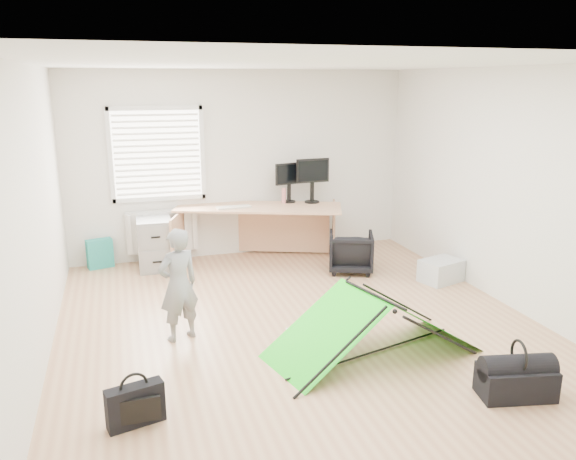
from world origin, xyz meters
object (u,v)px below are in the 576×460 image
object	(u,v)px
desk	(259,233)
duffel_bag	(516,382)
monitor_left	(289,188)
monitor_right	(312,187)
office_chair	(351,252)
laptop_bag	(135,405)
thermos	(284,196)
filing_cabinet	(155,243)
kite	(373,325)
storage_crate	(441,271)
person	(178,285)

from	to	relation	value
desk	duffel_bag	distance (m)	4.36
monitor_left	monitor_right	size ratio (longest dim) A/B	0.90
office_chair	laptop_bag	bearing A→B (deg)	65.18
laptop_bag	duffel_bag	size ratio (longest dim) A/B	0.72
duffel_bag	thermos	bearing A→B (deg)	111.15
monitor_right	filing_cabinet	bearing A→B (deg)	175.32
monitor_left	monitor_right	bearing A→B (deg)	-34.47
thermos	monitor_left	bearing A→B (deg)	22.75
kite	storage_crate	distance (m)	2.35
monitor_left	office_chair	xyz separation A→B (m)	(0.58, -1.00, -0.74)
thermos	monitor_right	bearing A→B (deg)	-11.58
thermos	storage_crate	size ratio (longest dim) A/B	0.43
monitor_left	duffel_bag	size ratio (longest dim) A/B	0.74
filing_cabinet	office_chair	bearing A→B (deg)	-19.25
office_chair	desk	bearing A→B (deg)	-17.31
thermos	duffel_bag	distance (m)	4.44
monitor_right	laptop_bag	distance (m)	4.68
office_chair	duffel_bag	world-z (taller)	office_chair
monitor_left	office_chair	bearing A→B (deg)	-73.60
monitor_left	kite	bearing A→B (deg)	-106.70
monitor_left	office_chair	size ratio (longest dim) A/B	0.75
office_chair	duffel_bag	size ratio (longest dim) A/B	0.99
thermos	kite	bearing A→B (deg)	-91.63
desk	office_chair	size ratio (longest dim) A/B	3.92
monitor_left	desk	bearing A→B (deg)	-178.04
monitor_left	kite	size ratio (longest dim) A/B	0.23
thermos	person	xyz separation A→B (m)	(-1.81, -2.40, -0.33)
filing_cabinet	monitor_left	size ratio (longest dim) A/B	1.59
desk	office_chair	distance (m)	1.39
monitor_right	kite	distance (m)	3.32
desk	thermos	bearing A→B (deg)	34.41
storage_crate	laptop_bag	size ratio (longest dim) A/B	1.20
kite	office_chair	bearing A→B (deg)	57.03
filing_cabinet	duffel_bag	world-z (taller)	filing_cabinet
filing_cabinet	monitor_right	world-z (taller)	monitor_right
office_chair	storage_crate	xyz separation A→B (m)	(0.97, -0.72, -0.13)
storage_crate	office_chair	bearing A→B (deg)	143.12
person	kite	xyz separation A→B (m)	(1.72, -0.88, -0.28)
desk	filing_cabinet	world-z (taller)	desk
office_chair	duffel_bag	xyz separation A→B (m)	(0.05, -3.34, -0.14)
desk	monitor_right	size ratio (longest dim) A/B	4.71
filing_cabinet	monitor_left	distance (m)	2.08
filing_cabinet	duffel_bag	xyz separation A→B (m)	(2.60, -4.28, -0.22)
storage_crate	laptop_bag	distance (m)	4.47
desk	thermos	distance (m)	0.66
monitor_right	duffel_bag	distance (m)	4.33
filing_cabinet	monitor_right	bearing A→B (deg)	-0.45
monitor_right	laptop_bag	bearing A→B (deg)	-129.54
thermos	filing_cabinet	bearing A→B (deg)	-179.07
filing_cabinet	monitor_left	xyz separation A→B (m)	(1.98, 0.07, 0.66)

